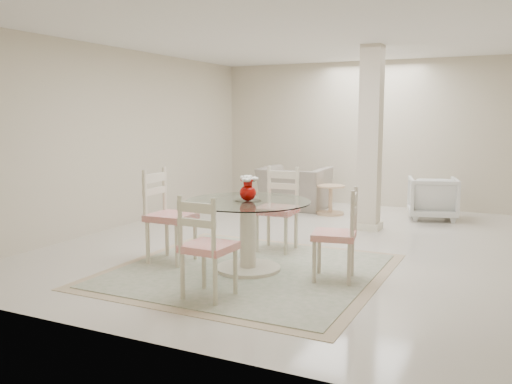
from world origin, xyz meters
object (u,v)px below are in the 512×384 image
at_px(red_vase, 248,188).
at_px(side_table, 330,201).
at_px(dining_chair_west, 165,209).
at_px(armchair_white, 433,198).
at_px(dining_table, 248,236).
at_px(dining_chair_south, 205,240).
at_px(dining_chair_north, 279,202).
at_px(recliner_taupe, 295,188).
at_px(column, 370,139).
at_px(dining_chair_east, 341,228).

distance_m(red_vase, side_table, 3.78).
bearing_deg(dining_chair_west, armchair_white, -31.58).
distance_m(dining_table, armchair_white, 4.27).
bearing_deg(armchair_white, dining_chair_south, 61.42).
bearing_deg(armchair_white, red_vase, 57.13).
relative_size(red_vase, armchair_white, 0.36).
relative_size(dining_table, red_vase, 4.92).
relative_size(red_vase, dining_chair_north, 0.24).
bearing_deg(dining_chair_north, recliner_taupe, 105.74).
distance_m(dining_chair_north, dining_chair_west, 1.45).
bearing_deg(recliner_taupe, column, 143.35).
xyz_separation_m(column, recliner_taupe, (-1.67, 1.21, -0.97)).
distance_m(red_vase, dining_chair_south, 1.08).
bearing_deg(recliner_taupe, armchair_white, -179.52).
bearing_deg(column, dining_table, -102.51).
xyz_separation_m(red_vase, side_table, (-0.27, 3.71, -0.68)).
xyz_separation_m(red_vase, dining_chair_east, (1.01, 0.09, -0.36)).
xyz_separation_m(dining_chair_east, dining_chair_west, (-2.04, -0.16, 0.07)).
bearing_deg(dining_chair_east, dining_chair_south, -51.59).
bearing_deg(armchair_white, column, 45.12).
bearing_deg(dining_chair_west, dining_chair_north, -42.31).
distance_m(column, side_table, 1.70).
distance_m(red_vase, dining_chair_west, 1.07).
distance_m(dining_chair_south, side_table, 4.75).
bearing_deg(dining_chair_east, armchair_white, 163.91).
relative_size(dining_chair_west, recliner_taupe, 1.03).
bearing_deg(dining_chair_east, recliner_taupe, -163.13).
distance_m(red_vase, armchair_white, 4.31).
relative_size(dining_chair_south, side_table, 2.14).
relative_size(dining_chair_east, dining_chair_north, 0.92).
bearing_deg(dining_chair_west, recliner_taupe, -1.06).
bearing_deg(armchair_white, dining_chair_west, 45.65).
bearing_deg(dining_table, dining_chair_east, 4.86).
distance_m(dining_table, recliner_taupe, 4.13).
relative_size(dining_chair_north, side_table, 2.28).
xyz_separation_m(dining_chair_east, recliner_taupe, (-2.07, 3.91, -0.18)).
bearing_deg(red_vase, dining_chair_west, -175.83).
xyz_separation_m(recliner_taupe, side_table, (0.78, -0.28, -0.15)).
bearing_deg(dining_chair_west, dining_chair_south, -132.17).
bearing_deg(side_table, dining_chair_north, -85.81).
bearing_deg(armchair_white, dining_table, 57.11).
distance_m(red_vase, dining_chair_east, 1.08).
bearing_deg(dining_table, dining_chair_south, -86.03).
relative_size(column, dining_chair_south, 2.50).
height_order(column, red_vase, column).
xyz_separation_m(red_vase, recliner_taupe, (-1.06, 3.99, -0.54)).
xyz_separation_m(dining_chair_west, dining_chair_south, (1.10, -0.94, -0.06)).
distance_m(column, recliner_taupe, 2.28).
xyz_separation_m(dining_chair_north, dining_chair_west, (-0.95, -1.10, 0.02)).
bearing_deg(dining_chair_north, dining_chair_west, -133.32).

